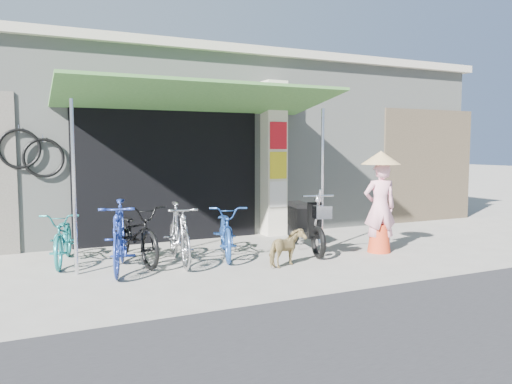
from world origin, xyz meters
name	(u,v)px	position (x,y,z in m)	size (l,w,h in m)	color
ground	(297,264)	(0.00, 0.00, 0.00)	(80.00, 80.00, 0.00)	gray
bicycle_shop	(190,143)	(0.00, 5.09, 1.83)	(12.30, 5.30, 3.66)	gray
shop_pillar	(273,159)	(0.85, 2.45, 1.50)	(0.42, 0.44, 3.00)	beige
awning	(201,99)	(-0.90, 1.63, 2.51)	(4.60, 1.88, 2.72)	#3B6D31
neighbour_right	(428,166)	(5.00, 2.59, 1.30)	(2.60, 0.06, 2.60)	brown
bike_teal	(64,237)	(-3.10, 1.51, 0.39)	(0.52, 1.50, 0.79)	#1C7E7C
bike_blue	(119,236)	(-2.43, 0.70, 0.49)	(0.46, 1.64, 0.98)	navy
bike_black	(136,233)	(-2.12, 1.12, 0.44)	(0.59, 1.68, 0.89)	black
bike_silver	(179,233)	(-1.55, 0.79, 0.45)	(0.43, 1.51, 0.90)	#A6A5AA
bike_navy	(226,230)	(-0.75, 0.94, 0.42)	(0.56, 1.60, 0.84)	#214A97
street_dog	(287,248)	(-0.20, -0.05, 0.27)	(0.29, 0.63, 0.54)	#9A7A51
moped	(304,224)	(0.62, 0.85, 0.45)	(0.60, 1.74, 0.99)	black
nun	(380,202)	(1.66, 0.20, 0.83)	(0.64, 0.64, 1.67)	#F8A7B8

